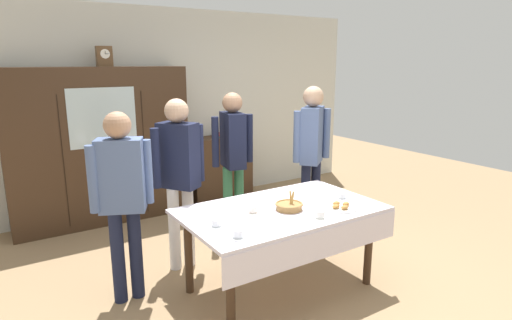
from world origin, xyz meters
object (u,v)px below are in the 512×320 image
at_px(spoon_front_edge, 293,197).
at_px(wall_cabinet, 101,147).
at_px(book_stack, 220,135).
at_px(bread_basket, 289,206).
at_px(tea_cup_near_left, 238,234).
at_px(mantel_clock, 104,56).
at_px(person_beside_shelf, 122,189).
at_px(pastry_plate, 341,207).
at_px(person_behind_table_right, 179,168).
at_px(tea_cup_far_right, 342,196).
at_px(spoon_far_left, 256,204).
at_px(dining_table, 283,220).
at_px(person_by_cabinet, 233,150).
at_px(bookshelf_low, 220,167).
at_px(tea_cup_front_edge, 320,215).
at_px(spoon_near_right, 316,185).
at_px(person_behind_table_left, 312,145).
at_px(tea_cup_far_left, 217,223).
at_px(tea_cup_mid_left, 253,210).

bearing_deg(spoon_front_edge, wall_cabinet, 116.21).
relative_size(book_stack, bread_basket, 0.87).
distance_m(tea_cup_near_left, bread_basket, 0.73).
distance_m(mantel_clock, spoon_front_edge, 2.90).
height_order(spoon_front_edge, person_beside_shelf, person_beside_shelf).
distance_m(pastry_plate, person_behind_table_right, 1.54).
relative_size(tea_cup_far_right, spoon_front_edge, 1.09).
bearing_deg(spoon_far_left, book_stack, 69.15).
bearing_deg(dining_table, book_stack, 73.44).
distance_m(wall_cabinet, tea_cup_far_right, 3.06).
xyz_separation_m(pastry_plate, person_by_cabinet, (-0.18, 1.56, 0.24)).
height_order(bookshelf_low, tea_cup_far_right, bookshelf_low).
height_order(dining_table, tea_cup_far_right, tea_cup_far_right).
relative_size(tea_cup_front_edge, bread_basket, 0.54).
xyz_separation_m(spoon_far_left, person_by_cabinet, (0.38, 1.08, 0.26)).
xyz_separation_m(spoon_front_edge, spoon_near_right, (0.43, 0.17, 0.00)).
bearing_deg(person_behind_table_left, tea_cup_front_edge, -127.36).
distance_m(dining_table, spoon_front_edge, 0.36).
bearing_deg(person_behind_table_right, wall_cabinet, 100.77).
bearing_deg(spoon_far_left, tea_cup_front_edge, -66.41).
relative_size(spoon_near_right, person_by_cabinet, 0.07).
bearing_deg(pastry_plate, person_beside_shelf, 152.68).
relative_size(bread_basket, person_behind_table_left, 0.14).
bearing_deg(person_behind_table_right, tea_cup_front_edge, -60.44).
height_order(tea_cup_far_right, person_behind_table_right, person_behind_table_right).
bearing_deg(person_behind_table_left, bread_basket, -137.83).
bearing_deg(spoon_far_left, bread_basket, -57.70).
height_order(tea_cup_far_left, tea_cup_far_right, same).
relative_size(person_behind_table_left, person_beside_shelf, 1.07).
bearing_deg(tea_cup_far_right, pastry_plate, -135.68).
height_order(bookshelf_low, bread_basket, bookshelf_low).
distance_m(mantel_clock, tea_cup_mid_left, 2.87).
relative_size(tea_cup_front_edge, person_behind_table_left, 0.08).
xyz_separation_m(tea_cup_far_right, spoon_front_edge, (-0.36, 0.27, -0.02)).
xyz_separation_m(pastry_plate, person_beside_shelf, (-1.63, 0.84, 0.21)).
bearing_deg(tea_cup_near_left, person_behind_table_right, 87.29).
height_order(wall_cabinet, spoon_far_left, wall_cabinet).
distance_m(tea_cup_near_left, person_behind_table_right, 1.22).
distance_m(tea_cup_near_left, spoon_near_right, 1.51).
distance_m(book_stack, tea_cup_far_right, 2.71).
xyz_separation_m(tea_cup_near_left, spoon_far_left, (0.50, 0.55, -0.02)).
height_order(tea_cup_near_left, tea_cup_mid_left, same).
relative_size(book_stack, pastry_plate, 0.75).
bearing_deg(bread_basket, wall_cabinet, 109.66).
xyz_separation_m(tea_cup_far_left, spoon_front_edge, (0.93, 0.25, -0.02)).
bearing_deg(person_behind_table_left, wall_cabinet, 138.89).
xyz_separation_m(book_stack, tea_cup_far_right, (-0.16, -2.70, -0.16)).
xyz_separation_m(book_stack, person_by_cabinet, (-0.53, -1.33, 0.07)).
bearing_deg(tea_cup_near_left, bookshelf_low, 64.35).
height_order(wall_cabinet, bread_basket, wall_cabinet).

